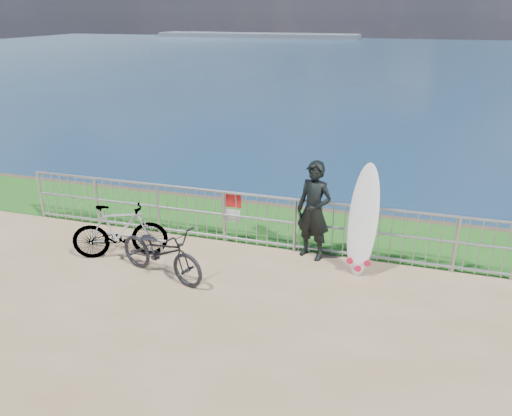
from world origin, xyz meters
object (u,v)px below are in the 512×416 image
(surfer, at_px, (314,211))
(bicycle_near, at_px, (161,252))
(surfboard, at_px, (363,224))
(bicycle_far, at_px, (120,231))

(surfer, height_order, bicycle_near, surfer)
(surfboard, xyz_separation_m, bicycle_far, (-4.52, -0.77, -0.40))
(surfer, relative_size, surfboard, 0.94)
(surfer, xyz_separation_m, bicycle_far, (-3.58, -1.09, -0.43))
(bicycle_near, distance_m, bicycle_far, 1.22)
(surfboard, height_order, bicycle_far, surfboard)
(bicycle_near, bearing_deg, surfboard, -52.66)
(surfboard, height_order, bicycle_near, surfboard)
(surfboard, distance_m, bicycle_far, 4.61)
(surfer, distance_m, bicycle_near, 2.95)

